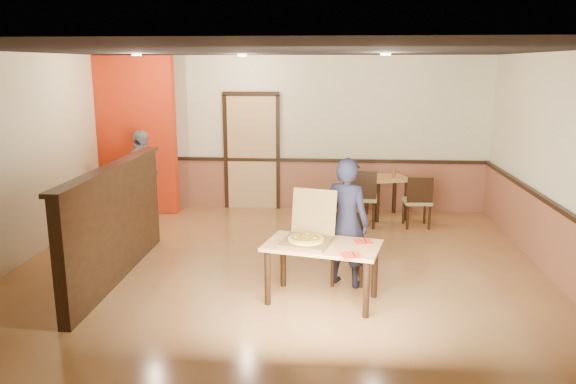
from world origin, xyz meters
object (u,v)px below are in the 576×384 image
at_px(diner_chair, 347,244).
at_px(pizza_box, 307,236).
at_px(side_table, 387,186).
at_px(diner, 346,222).
at_px(passerby, 142,176).
at_px(main_table, 322,253).
at_px(side_chair_right, 418,200).
at_px(condiment, 394,174).
at_px(side_chair_left, 362,196).

height_order(diner_chair, pizza_box, pizza_box).
relative_size(side_table, diner, 0.54).
bearing_deg(side_table, passerby, -173.04).
relative_size(diner_chair, pizza_box, 1.16).
xyz_separation_m(main_table, side_chair_right, (1.51, 3.07, -0.10)).
bearing_deg(diner_chair, side_chair_right, 63.53).
distance_m(side_table, condiment, 0.27).
bearing_deg(pizza_box, side_chair_right, 75.70).
xyz_separation_m(diner_chair, side_chair_right, (1.22, 2.40, 0.01)).
distance_m(side_chair_left, side_chair_right, 0.91).
distance_m(side_chair_right, condiment, 0.72).
bearing_deg(passerby, side_chair_right, -76.66).
bearing_deg(side_chair_left, pizza_box, 79.62).
distance_m(side_table, passerby, 4.24).
relative_size(side_table, condiment, 6.31).
height_order(passerby, condiment, passerby).
xyz_separation_m(side_chair_left, condiment, (0.56, 0.55, 0.27)).
height_order(main_table, side_chair_left, side_chair_left).
relative_size(side_table, passerby, 0.54).
distance_m(passerby, pizza_box, 4.31).
distance_m(main_table, passerby, 4.47).
relative_size(main_table, passerby, 0.90).
distance_m(side_chair_left, passerby, 3.75).
distance_m(diner, passerby, 4.32).
xyz_separation_m(diner, condiment, (0.89, 3.09, 0.01)).
bearing_deg(side_chair_right, side_table, -57.03).
bearing_deg(side_chair_right, diner_chair, 59.66).
height_order(diner, pizza_box, diner).
xyz_separation_m(main_table, side_table, (1.06, 3.68, -0.02)).
bearing_deg(pizza_box, diner_chair, 67.74).
height_order(side_table, diner, diner).
xyz_separation_m(diner, pizza_box, (-0.45, -0.48, -0.04)).
bearing_deg(main_table, passerby, 147.84).
distance_m(side_table, pizza_box, 3.84).
height_order(main_table, passerby, passerby).
distance_m(main_table, side_chair_right, 3.42).
distance_m(side_chair_left, condiment, 0.83).
bearing_deg(passerby, diner_chair, -111.50).
bearing_deg(diner, side_chair_right, -89.88).
distance_m(diner, pizza_box, 0.65).
distance_m(main_table, condiment, 3.80).
height_order(diner_chair, side_chair_right, side_chair_right).
bearing_deg(condiment, side_table, 146.68).
bearing_deg(diner, passerby, -11.73).
distance_m(side_chair_right, pizza_box, 3.47).
bearing_deg(condiment, side_chair_right, -57.52).
bearing_deg(diner_chair, pizza_box, -126.70).
bearing_deg(diner_chair, main_table, -113.51).
relative_size(pizza_box, condiment, 5.47).
height_order(side_chair_right, side_table, side_chair_right).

